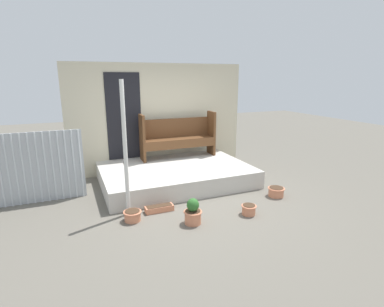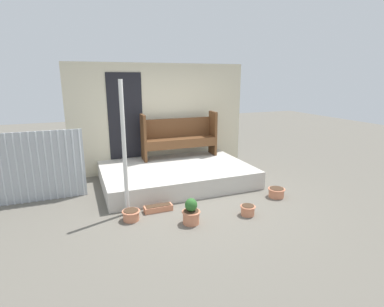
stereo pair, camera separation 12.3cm
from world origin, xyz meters
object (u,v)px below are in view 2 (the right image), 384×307
at_px(bench, 179,135).
at_px(flower_pot_left, 131,215).
at_px(support_post, 124,150).
at_px(flower_pot_right, 248,210).
at_px(planter_box_rect, 158,208).
at_px(flower_pot_middle, 191,213).
at_px(flower_pot_far_right, 276,192).

relative_size(bench, flower_pot_left, 6.05).
height_order(support_post, flower_pot_right, support_post).
bearing_deg(bench, planter_box_rect, -117.85).
xyz_separation_m(bench, planter_box_rect, (-1.10, -2.03, -0.87)).
bearing_deg(bench, flower_pot_middle, -104.75).
relative_size(support_post, bench, 1.23).
relative_size(bench, flower_pot_middle, 4.27).
bearing_deg(flower_pot_left, bench, 53.92).
distance_m(support_post, planter_box_rect, 1.19).
bearing_deg(support_post, flower_pot_left, -87.70).
bearing_deg(flower_pot_left, flower_pot_far_right, -1.29).
bearing_deg(flower_pot_far_right, flower_pot_middle, -168.26).
bearing_deg(flower_pot_left, support_post, 92.30).
height_order(bench, flower_pot_right, bench).
bearing_deg(planter_box_rect, flower_pot_middle, -60.12).
height_order(support_post, flower_pot_far_right, support_post).
bearing_deg(flower_pot_right, planter_box_rect, 152.60).
relative_size(bench, planter_box_rect, 3.68).
xyz_separation_m(flower_pot_right, flower_pot_far_right, (0.94, 0.48, 0.00)).
bearing_deg(support_post, flower_pot_middle, -39.88).
distance_m(flower_pot_middle, flower_pot_far_right, 1.99).
distance_m(flower_pot_left, flower_pot_far_right, 2.82).
bearing_deg(flower_pot_right, flower_pot_left, 163.96).
relative_size(support_post, flower_pot_right, 8.55).
bearing_deg(planter_box_rect, support_post, 169.29).
distance_m(bench, flower_pot_right, 2.88).
relative_size(support_post, flower_pot_far_right, 6.77).
bearing_deg(flower_pot_middle, flower_pot_right, -4.07).
distance_m(flower_pot_middle, planter_box_rect, 0.75).
height_order(bench, flower_pot_left, bench).
bearing_deg(support_post, flower_pot_far_right, -6.71).
height_order(flower_pot_middle, flower_pot_far_right, flower_pot_middle).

